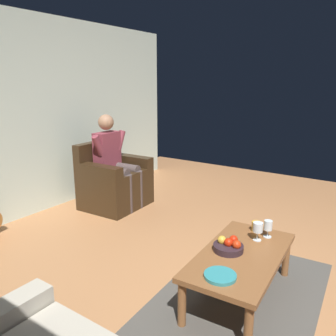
# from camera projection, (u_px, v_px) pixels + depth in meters

# --- Properties ---
(ground_plane) EXTENTS (7.60, 7.60, 0.00)m
(ground_plane) POSITION_uv_depth(u_px,v_px,m) (274.00, 297.00, 2.74)
(ground_plane) COLOR #AD7448
(wall_back) EXTENTS (5.63, 0.06, 2.50)m
(wall_back) POSITION_uv_depth(u_px,v_px,m) (21.00, 118.00, 4.16)
(wall_back) COLOR silver
(wall_back) RESTS_ON ground
(rug) EXTENTS (1.90, 1.27, 0.01)m
(rug) POSITION_uv_depth(u_px,v_px,m) (239.00, 297.00, 2.75)
(rug) COLOR #4A4741
(rug) RESTS_ON ground
(armchair) EXTENTS (0.85, 0.74, 0.89)m
(armchair) POSITION_uv_depth(u_px,v_px,m) (114.00, 183.00, 4.69)
(armchair) COLOR #322213
(armchair) RESTS_ON ground
(person_seated) EXTENTS (0.64, 0.60, 1.26)m
(person_seated) POSITION_uv_depth(u_px,v_px,m) (114.00, 158.00, 4.59)
(person_seated) COLOR brown
(person_seated) RESTS_ON ground
(coffee_table) EXTENTS (1.17, 0.64, 0.39)m
(coffee_table) POSITION_uv_depth(u_px,v_px,m) (241.00, 259.00, 2.66)
(coffee_table) COLOR brown
(coffee_table) RESTS_ON ground
(wine_glass_near) EXTENTS (0.08, 0.08, 0.16)m
(wine_glass_near) POSITION_uv_depth(u_px,v_px,m) (258.00, 228.00, 2.85)
(wine_glass_near) COLOR silver
(wine_glass_near) RESTS_ON coffee_table
(wine_glass_far) EXTENTS (0.07, 0.07, 0.15)m
(wine_glass_far) POSITION_uv_depth(u_px,v_px,m) (268.00, 226.00, 2.91)
(wine_glass_far) COLOR silver
(wine_glass_far) RESTS_ON coffee_table
(fruit_bowl) EXTENTS (0.24, 0.24, 0.11)m
(fruit_bowl) POSITION_uv_depth(u_px,v_px,m) (229.00, 246.00, 2.69)
(fruit_bowl) COLOR #2D1F25
(fruit_bowl) RESTS_ON coffee_table
(decorative_dish) EXTENTS (0.22, 0.22, 0.02)m
(decorative_dish) POSITION_uv_depth(u_px,v_px,m) (220.00, 276.00, 2.33)
(decorative_dish) COLOR teal
(decorative_dish) RESTS_ON coffee_table
(candle_jar) EXTENTS (0.09, 0.09, 0.09)m
(candle_jar) POSITION_uv_depth(u_px,v_px,m) (257.00, 226.00, 3.04)
(candle_jar) COLOR gold
(candle_jar) RESTS_ON coffee_table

